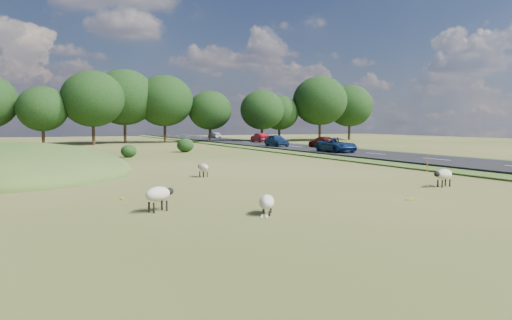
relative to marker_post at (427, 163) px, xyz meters
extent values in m
plane|color=#3F581B|center=(-13.25, 18.17, -0.60)|extent=(160.00, 160.00, 0.00)
ellipsoid|color=#33561E|center=(-25.25, 10.17, -0.60)|extent=(16.00, 20.00, 4.00)
cube|color=black|center=(6.75, 28.17, -0.47)|extent=(8.00, 150.00, 0.25)
cylinder|color=black|center=(-22.07, 51.60, 0.91)|extent=(0.44, 0.44, 3.02)
ellipsoid|color=black|center=(-22.07, 51.60, 4.60)|extent=(7.04, 7.04, 6.34)
cylinder|color=black|center=(-15.34, 51.15, 1.35)|extent=(0.44, 0.44, 3.90)
ellipsoid|color=black|center=(-15.34, 51.15, 6.11)|extent=(9.09, 9.09, 8.18)
cylinder|color=black|center=(-10.01, 56.07, 1.51)|extent=(0.44, 0.44, 4.22)
ellipsoid|color=black|center=(-10.01, 56.07, 6.67)|extent=(9.85, 9.85, 8.86)
cylinder|color=black|center=(-3.80, 55.11, 1.37)|extent=(0.44, 0.44, 3.94)
ellipsoid|color=black|center=(-3.80, 55.11, 6.19)|extent=(9.20, 9.20, 8.28)
cylinder|color=black|center=(3.61, 54.18, 0.94)|extent=(0.44, 0.44, 3.09)
ellipsoid|color=black|center=(3.61, 54.18, 4.72)|extent=(7.20, 7.20, 6.48)
cylinder|color=black|center=(11.51, 50.63, 0.96)|extent=(0.44, 0.44, 3.12)
ellipsoid|color=black|center=(11.51, 50.63, 4.78)|extent=(7.29, 7.29, 6.56)
cylinder|color=black|center=(16.64, 54.43, 0.87)|extent=(0.44, 0.44, 2.93)
ellipsoid|color=black|center=(16.64, 54.43, 4.45)|extent=(6.84, 6.84, 6.16)
cylinder|color=black|center=(23.60, 52.12, 1.48)|extent=(0.44, 0.44, 4.16)
ellipsoid|color=black|center=(23.60, 52.12, 6.57)|extent=(9.71, 9.71, 8.74)
cylinder|color=black|center=(31.29, 54.06, 1.27)|extent=(0.44, 0.44, 3.74)
ellipsoid|color=black|center=(31.29, 54.06, 5.83)|extent=(8.72, 8.72, 7.84)
ellipsoid|color=black|center=(-15.32, 22.09, -0.01)|extent=(1.45, 1.45, 1.19)
ellipsoid|color=black|center=(-8.15, 28.12, 0.15)|extent=(1.84, 1.84, 1.51)
cylinder|color=#D8590C|center=(0.00, 0.00, 0.00)|extent=(0.06, 0.06, 1.20)
ellipsoid|color=beige|center=(-19.32, -7.17, 0.05)|extent=(1.18, 0.98, 0.54)
ellipsoid|color=black|center=(-18.82, -6.91, 0.09)|extent=(0.42, 0.38, 0.27)
cylinder|color=black|center=(-19.12, -6.91, -0.41)|extent=(0.08, 0.08, 0.38)
cylinder|color=black|center=(-18.99, -7.14, -0.41)|extent=(0.08, 0.08, 0.38)
cylinder|color=black|center=(-19.65, -7.20, -0.41)|extent=(0.08, 0.08, 0.38)
cylinder|color=black|center=(-19.53, -7.43, -0.41)|extent=(0.08, 0.08, 0.38)
ellipsoid|color=beige|center=(-4.58, -6.06, 0.04)|extent=(1.10, 0.70, 0.53)
ellipsoid|color=black|center=(-5.13, -6.15, 0.08)|extent=(0.37, 0.30, 0.26)
cylinder|color=black|center=(-4.85, -6.24, -0.41)|extent=(0.08, 0.08, 0.38)
cylinder|color=black|center=(-4.89, -5.98, -0.41)|extent=(0.08, 0.08, 0.38)
cylinder|color=black|center=(-4.26, -6.15, -0.41)|extent=(0.08, 0.08, 0.38)
cylinder|color=black|center=(-4.30, -5.89, -0.41)|extent=(0.08, 0.08, 0.38)
ellipsoid|color=beige|center=(-15.97, -9.28, -0.16)|extent=(0.96, 1.13, 0.51)
ellipsoid|color=black|center=(-15.70, -8.80, -0.12)|extent=(0.37, 0.40, 0.26)
cylinder|color=black|center=(-15.93, -8.96, -0.51)|extent=(0.07, 0.07, 0.19)
cylinder|color=black|center=(-15.71, -9.08, -0.51)|extent=(0.07, 0.07, 0.19)
cylinder|color=black|center=(-16.22, -9.47, -0.51)|extent=(0.07, 0.07, 0.19)
cylinder|color=black|center=(-16.00, -9.59, -0.51)|extent=(0.07, 0.07, 0.19)
ellipsoid|color=beige|center=(-14.19, 3.27, -0.03)|extent=(0.61, 0.97, 0.47)
ellipsoid|color=black|center=(-14.26, 3.76, 0.00)|extent=(0.26, 0.33, 0.23)
cylinder|color=black|center=(-14.34, 3.52, -0.43)|extent=(0.07, 0.07, 0.33)
cylinder|color=black|center=(-14.11, 3.55, -0.43)|extent=(0.07, 0.07, 0.33)
cylinder|color=black|center=(-14.26, 2.99, -0.43)|extent=(0.07, 0.07, 0.33)
cylinder|color=black|center=(-14.03, 3.03, -0.43)|extent=(0.07, 0.07, 0.33)
imported|color=navy|center=(4.85, 18.04, 0.35)|extent=(2.32, 5.04, 1.40)
imported|color=maroon|center=(8.65, 45.14, 0.34)|extent=(1.46, 4.19, 1.38)
imported|color=maroon|center=(8.65, 26.90, 0.31)|extent=(1.85, 4.55, 1.32)
imported|color=silver|center=(8.65, 66.25, 0.26)|extent=(1.71, 4.20, 1.22)
imported|color=navy|center=(4.85, 31.78, 0.40)|extent=(1.77, 4.39, 1.49)
camera|label=1|loc=(-23.38, -24.94, 2.62)|focal=35.00mm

